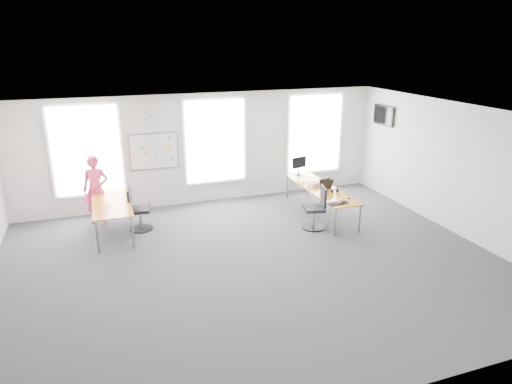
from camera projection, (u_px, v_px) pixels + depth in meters
name	position (u px, v px, depth m)	size (l,w,h in m)	color
floor	(253.00, 263.00, 9.29)	(10.00, 10.00, 0.00)	#29292E
ceiling	(252.00, 116.00, 8.33)	(10.00, 10.00, 0.00)	silver
wall_back	(204.00, 149.00, 12.38)	(10.00, 10.00, 0.00)	silver
wall_front	(367.00, 300.00, 5.24)	(10.00, 10.00, 0.00)	silver
wall_right	(459.00, 170.00, 10.39)	(10.00, 10.00, 0.00)	silver
window_left	(87.00, 151.00, 11.34)	(1.60, 0.06, 2.20)	silver
window_mid	(215.00, 141.00, 12.38)	(1.60, 0.06, 2.20)	silver
window_right	(315.00, 134.00, 13.33)	(1.60, 0.06, 2.20)	silver
desk_right	(321.00, 190.00, 11.72)	(0.77, 2.90, 0.71)	orange
desk_left	(111.00, 205.00, 10.52)	(0.85, 2.11, 0.77)	orange
chair_right	(317.00, 210.00, 10.90)	(0.57, 0.57, 1.03)	black
chair_left	(137.00, 212.00, 10.80)	(0.56, 0.56, 1.04)	black
person	(96.00, 190.00, 11.10)	(0.62, 0.41, 1.71)	#EB3B70
whiteboard	(154.00, 151.00, 11.91)	(1.20, 0.03, 0.90)	white
wall_clock	(152.00, 121.00, 11.65)	(0.30, 0.30, 0.04)	gray
tv	(384.00, 115.00, 12.80)	(0.06, 0.90, 0.55)	black
keyboard	(338.00, 203.00, 10.59)	(0.49, 0.18, 0.02)	black
mouse	(349.00, 198.00, 10.89)	(0.07, 0.11, 0.04)	black
lens_cap	(340.00, 196.00, 11.12)	(0.06, 0.06, 0.01)	black
headphones	(335.00, 191.00, 11.33)	(0.18, 0.09, 0.10)	black
laptop_sleeve	(326.00, 185.00, 11.51)	(0.36, 0.25, 0.28)	black
paper_stack	(314.00, 184.00, 11.82)	(0.31, 0.23, 0.11)	beige
monitor	(299.00, 164.00, 12.69)	(0.47, 0.19, 0.53)	black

